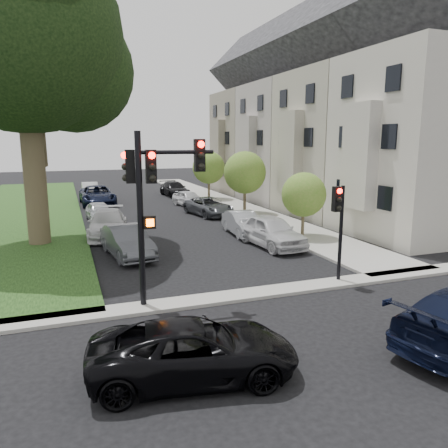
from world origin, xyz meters
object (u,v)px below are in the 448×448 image
object	(u,v)px
small_tree_c	(209,168)
car_cross_near	(194,350)
traffic_signal_main	(153,188)
car_parked_7	(99,212)
car_parked_1	(243,223)
eucalyptus	(22,34)
car_parked_0	(271,231)
car_parked_9	(90,190)
car_parked_6	(108,224)
car_parked_3	(189,198)
small_tree_a	(304,195)
traffic_signal_secondary	(339,216)
car_parked_8	(97,195)
car_parked_4	(174,189)
car_parked_5	(127,242)
small_tree_b	(245,173)
car_parked_2	(209,206)

from	to	relation	value
small_tree_c	car_cross_near	world-z (taller)	small_tree_c
traffic_signal_main	car_parked_7	bearing A→B (deg)	92.02
car_cross_near	car_parked_1	bearing A→B (deg)	-17.33
eucalyptus	car_parked_0	distance (m)	15.27
car_parked_0	car_parked_9	size ratio (longest dim) A/B	1.13
car_parked_1	car_parked_7	bearing A→B (deg)	138.88
car_parked_0	car_parked_6	size ratio (longest dim) A/B	0.92
car_cross_near	car_parked_3	xyz separation A→B (m)	(6.87, 25.25, -0.02)
car_parked_6	car_parked_9	world-z (taller)	car_parked_6
car_parked_1	car_parked_3	size ratio (longest dim) A/B	1.08
small_tree_c	car_cross_near	distance (m)	30.09
car_parked_3	car_parked_0	bearing A→B (deg)	-100.44
small_tree_a	car_parked_6	distance (m)	10.98
small_tree_c	car_parked_6	world-z (taller)	small_tree_c
traffic_signal_main	car_cross_near	size ratio (longest dim) A/B	1.18
small_tree_a	car_parked_1	xyz separation A→B (m)	(-2.77, 1.90, -1.75)
traffic_signal_main	traffic_signal_secondary	bearing A→B (deg)	-0.37
car_parked_1	car_parked_8	distance (m)	16.48
car_parked_4	small_tree_c	bearing A→B (deg)	-62.19
small_tree_c	traffic_signal_main	xyz separation A→B (m)	(-9.56, -23.75, 0.99)
small_tree_c	car_parked_9	bearing A→B (deg)	149.73
eucalyptus	car_parked_4	size ratio (longest dim) A/B	3.19
small_tree_a	traffic_signal_main	distance (m)	12.01
car_parked_3	car_parked_4	xyz separation A→B (m)	(0.47, 6.79, 0.04)
car_parked_5	small_tree_a	bearing A→B (deg)	-4.11
eucalyptus	car_parked_4	world-z (taller)	eucalyptus
traffic_signal_secondary	car_cross_near	distance (m)	8.55
car_cross_near	car_parked_9	xyz separation A→B (m)	(-0.32, 34.23, 0.02)
small_tree_b	car_parked_5	distance (m)	13.35
car_parked_0	car_parked_8	bearing A→B (deg)	107.07
traffic_signal_main	small_tree_b	bearing A→B (deg)	58.18
car_parked_1	car_parked_2	size ratio (longest dim) A/B	0.87
small_tree_b	small_tree_c	distance (m)	8.35
car_parked_2	car_parked_5	world-z (taller)	car_parked_5
car_parked_4	car_parked_0	bearing A→B (deg)	-95.04
small_tree_b	car_parked_4	world-z (taller)	small_tree_b
car_parked_1	car_parked_6	distance (m)	7.60
small_tree_c	car_parked_3	size ratio (longest dim) A/B	1.16
small_tree_b	car_parked_4	bearing A→B (deg)	100.85
traffic_signal_secondary	car_parked_2	distance (m)	16.07
car_parked_2	eucalyptus	bearing A→B (deg)	-163.90
car_parked_4	eucalyptus	bearing A→B (deg)	-128.22
car_parked_8	eucalyptus	bearing A→B (deg)	-107.59
small_tree_b	traffic_signal_main	xyz separation A→B (m)	(-9.56, -15.40, 0.85)
small_tree_b	car_parked_7	xyz separation A→B (m)	(-10.13, 0.91, -2.39)
car_parked_3	car_parked_6	xyz separation A→B (m)	(-7.28, -9.38, 0.10)
traffic_signal_main	traffic_signal_secondary	size ratio (longest dim) A/B	1.52
traffic_signal_secondary	car_parked_0	xyz separation A→B (m)	(0.23, 6.02, -1.79)
traffic_signal_secondary	car_parked_9	bearing A→B (deg)	103.77
small_tree_c	car_parked_1	xyz separation A→B (m)	(-2.77, -14.73, -2.22)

